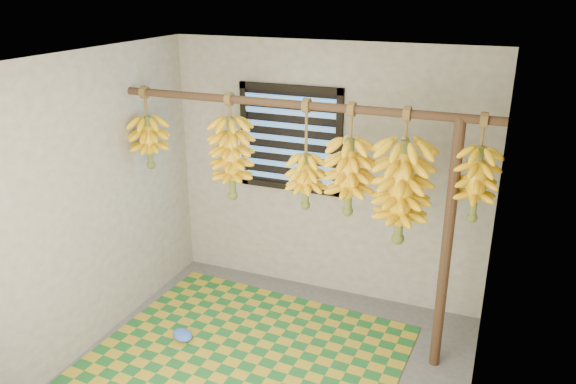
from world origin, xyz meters
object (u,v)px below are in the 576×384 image
at_px(banana_bunch_c, 306,181).
at_px(banana_bunch_d, 349,177).
at_px(banana_bunch_b, 232,158).
at_px(banana_bunch_e, 401,192).
at_px(woven_mat, 249,353).
at_px(support_post, 446,251).
at_px(plastic_bag, 183,335).
at_px(banana_bunch_a, 149,142).
at_px(banana_bunch_f, 476,184).

distance_m(banana_bunch_c, banana_bunch_d, 0.36).
height_order(banana_bunch_b, banana_bunch_c, same).
height_order(banana_bunch_c, banana_bunch_e, same).
relative_size(woven_mat, banana_bunch_b, 2.72).
bearing_deg(support_post, banana_bunch_d, 180.00).
xyz_separation_m(plastic_bag, banana_bunch_a, (-0.52, 0.49, 1.52)).
height_order(banana_bunch_b, banana_bunch_f, same).
height_order(plastic_bag, banana_bunch_a, banana_bunch_a).
xyz_separation_m(banana_bunch_b, banana_bunch_f, (1.91, 0.00, 0.03)).
distance_m(woven_mat, banana_bunch_d, 1.68).
xyz_separation_m(support_post, banana_bunch_f, (0.15, 0.00, 0.55)).
relative_size(banana_bunch_a, banana_bunch_e, 0.68).
xyz_separation_m(support_post, banana_bunch_d, (-0.76, 0.00, 0.48)).
distance_m(plastic_bag, banana_bunch_f, 2.69).
xyz_separation_m(banana_bunch_d, banana_bunch_f, (0.91, 0.00, 0.06)).
height_order(banana_bunch_b, banana_bunch_d, same).
relative_size(banana_bunch_b, banana_bunch_e, 0.85).
xyz_separation_m(banana_bunch_b, banana_bunch_c, (0.65, 0.00, -0.11)).
bearing_deg(banana_bunch_b, banana_bunch_f, 0.00).
relative_size(woven_mat, banana_bunch_f, 3.08).
height_order(woven_mat, banana_bunch_a, banana_bunch_a).
distance_m(banana_bunch_b, banana_bunch_f, 1.91).
height_order(plastic_bag, banana_bunch_d, banana_bunch_d).
bearing_deg(support_post, woven_mat, -162.61).
bearing_deg(banana_bunch_d, banana_bunch_b, 180.00).
bearing_deg(banana_bunch_f, plastic_bag, -167.45).
xyz_separation_m(plastic_bag, banana_bunch_b, (0.27, 0.49, 1.46)).
bearing_deg(woven_mat, banana_bunch_b, 126.54).
xyz_separation_m(support_post, woven_mat, (-1.43, -0.45, -0.99)).
bearing_deg(banana_bunch_e, woven_mat, -157.23).
bearing_deg(banana_bunch_c, banana_bunch_f, 0.00).
bearing_deg(plastic_bag, banana_bunch_f, 12.55).
height_order(support_post, banana_bunch_f, banana_bunch_f).
height_order(support_post, banana_bunch_c, banana_bunch_c).
relative_size(banana_bunch_b, banana_bunch_f, 1.13).
height_order(woven_mat, banana_bunch_c, banana_bunch_c).
bearing_deg(banana_bunch_e, banana_bunch_a, -180.00).
distance_m(banana_bunch_e, banana_bunch_f, 0.53).
distance_m(woven_mat, banana_bunch_b, 1.61).
distance_m(banana_bunch_a, banana_bunch_b, 0.80).
xyz_separation_m(woven_mat, banana_bunch_a, (-1.12, 0.45, 1.57)).
distance_m(plastic_bag, banana_bunch_e, 2.21).
xyz_separation_m(plastic_bag, banana_bunch_f, (2.18, 0.49, 1.50)).
bearing_deg(plastic_bag, banana_bunch_c, 27.82).
relative_size(banana_bunch_b, banana_bunch_c, 1.01).
bearing_deg(support_post, banana_bunch_c, 180.00).
relative_size(support_post, banana_bunch_a, 2.83).
relative_size(plastic_bag, banana_bunch_b, 0.23).
bearing_deg(banana_bunch_b, banana_bunch_c, 0.00).
distance_m(support_post, plastic_bag, 2.29).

